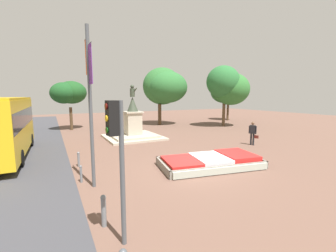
{
  "coord_description": "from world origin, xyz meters",
  "views": [
    {
      "loc": [
        -6.14,
        -9.15,
        3.66
      ],
      "look_at": [
        1.4,
        5.27,
        1.47
      ],
      "focal_mm": 24.0,
      "sensor_mm": 36.0,
      "label": 1
    }
  ],
  "objects_px": {
    "pedestrian_with_handbag": "(253,132)",
    "kerb_bollard_mid_b": "(81,174)",
    "traffic_light_near_crossing": "(117,146)",
    "kerb_bollard_mid_a": "(104,210)",
    "statue_monument": "(133,128)",
    "city_bus": "(1,124)",
    "kerb_bollard_north": "(79,159)",
    "flower_planter": "(212,162)",
    "banner_pole": "(90,100)"
  },
  "relations": [
    {
      "from": "city_bus",
      "to": "kerb_bollard_north",
      "type": "xyz_separation_m",
      "value": [
        3.75,
        -3.82,
        -1.62
      ]
    },
    {
      "from": "kerb_bollard_north",
      "to": "flower_planter",
      "type": "bearing_deg",
      "value": -27.61
    },
    {
      "from": "statue_monument",
      "to": "pedestrian_with_handbag",
      "type": "height_order",
      "value": "statue_monument"
    },
    {
      "from": "kerb_bollard_mid_a",
      "to": "kerb_bollard_north",
      "type": "distance_m",
      "value": 6.13
    },
    {
      "from": "statue_monument",
      "to": "kerb_bollard_mid_b",
      "type": "relative_size",
      "value": 6.17
    },
    {
      "from": "traffic_light_near_crossing",
      "to": "banner_pole",
      "type": "height_order",
      "value": "banner_pole"
    },
    {
      "from": "flower_planter",
      "to": "kerb_bollard_mid_a",
      "type": "distance_m",
      "value": 6.81
    },
    {
      "from": "city_bus",
      "to": "kerb_bollard_mid_a",
      "type": "relative_size",
      "value": 9.72
    },
    {
      "from": "kerb_bollard_mid_b",
      "to": "kerb_bollard_mid_a",
      "type": "bearing_deg",
      "value": -87.39
    },
    {
      "from": "statue_monument",
      "to": "pedestrian_with_handbag",
      "type": "bearing_deg",
      "value": -44.39
    },
    {
      "from": "kerb_bollard_mid_a",
      "to": "kerb_bollard_mid_b",
      "type": "relative_size",
      "value": 1.24
    },
    {
      "from": "flower_planter",
      "to": "city_bus",
      "type": "distance_m",
      "value": 12.3
    },
    {
      "from": "city_bus",
      "to": "kerb_bollard_north",
      "type": "height_order",
      "value": "city_bus"
    },
    {
      "from": "flower_planter",
      "to": "kerb_bollard_mid_a",
      "type": "xyz_separation_m",
      "value": [
        -6.15,
        -2.91,
        0.24
      ]
    },
    {
      "from": "flower_planter",
      "to": "kerb_bollard_mid_b",
      "type": "height_order",
      "value": "kerb_bollard_mid_b"
    },
    {
      "from": "statue_monument",
      "to": "banner_pole",
      "type": "distance_m",
      "value": 10.9
    },
    {
      "from": "banner_pole",
      "to": "pedestrian_with_handbag",
      "type": "height_order",
      "value": "banner_pole"
    },
    {
      "from": "flower_planter",
      "to": "statue_monument",
      "type": "xyz_separation_m",
      "value": [
        -1.04,
        9.52,
        0.63
      ]
    },
    {
      "from": "banner_pole",
      "to": "kerb_bollard_north",
      "type": "distance_m",
      "value": 4.38
    },
    {
      "from": "kerb_bollard_mid_a",
      "to": "banner_pole",
      "type": "bearing_deg",
      "value": 85.6
    },
    {
      "from": "pedestrian_with_handbag",
      "to": "kerb_bollard_mid_a",
      "type": "xyz_separation_m",
      "value": [
        -12.09,
        -5.59,
        -0.51
      ]
    },
    {
      "from": "kerb_bollard_mid_a",
      "to": "flower_planter",
      "type": "bearing_deg",
      "value": 25.29
    },
    {
      "from": "kerb_bollard_mid_a",
      "to": "kerb_bollard_mid_b",
      "type": "xyz_separation_m",
      "value": [
        -0.17,
        3.74,
        -0.1
      ]
    },
    {
      "from": "pedestrian_with_handbag",
      "to": "kerb_bollard_mid_b",
      "type": "bearing_deg",
      "value": -171.44
    },
    {
      "from": "pedestrian_with_handbag",
      "to": "kerb_bollard_mid_a",
      "type": "distance_m",
      "value": 13.33
    },
    {
      "from": "flower_planter",
      "to": "kerb_bollard_mid_a",
      "type": "height_order",
      "value": "kerb_bollard_mid_a"
    },
    {
      "from": "kerb_bollard_north",
      "to": "pedestrian_with_handbag",
      "type": "bearing_deg",
      "value": -2.55
    },
    {
      "from": "statue_monument",
      "to": "kerb_bollard_north",
      "type": "height_order",
      "value": "statue_monument"
    },
    {
      "from": "banner_pole",
      "to": "kerb_bollard_mid_b",
      "type": "height_order",
      "value": "banner_pole"
    },
    {
      "from": "statue_monument",
      "to": "city_bus",
      "type": "xyz_separation_m",
      "value": [
        -8.87,
        -2.47,
        1.15
      ]
    },
    {
      "from": "flower_planter",
      "to": "kerb_bollard_north",
      "type": "relative_size",
      "value": 7.14
    },
    {
      "from": "traffic_light_near_crossing",
      "to": "kerb_bollard_mid_b",
      "type": "xyz_separation_m",
      "value": [
        -0.35,
        4.75,
        -2.1
      ]
    },
    {
      "from": "kerb_bollard_mid_b",
      "to": "banner_pole",
      "type": "bearing_deg",
      "value": -60.4
    },
    {
      "from": "kerb_bollard_mid_b",
      "to": "statue_monument",
      "type": "bearing_deg",
      "value": 58.71
    },
    {
      "from": "traffic_light_near_crossing",
      "to": "kerb_bollard_mid_b",
      "type": "height_order",
      "value": "traffic_light_near_crossing"
    },
    {
      "from": "city_bus",
      "to": "kerb_bollard_north",
      "type": "relative_size",
      "value": 11.64
    },
    {
      "from": "statue_monument",
      "to": "kerb_bollard_mid_b",
      "type": "height_order",
      "value": "statue_monument"
    },
    {
      "from": "traffic_light_near_crossing",
      "to": "flower_planter",
      "type": "bearing_deg",
      "value": 33.21
    },
    {
      "from": "traffic_light_near_crossing",
      "to": "kerb_bollard_mid_a",
      "type": "relative_size",
      "value": 3.81
    },
    {
      "from": "statue_monument",
      "to": "kerb_bollard_mid_b",
      "type": "bearing_deg",
      "value": -121.29
    },
    {
      "from": "flower_planter",
      "to": "traffic_light_near_crossing",
      "type": "distance_m",
      "value": 7.48
    },
    {
      "from": "statue_monument",
      "to": "kerb_bollard_mid_a",
      "type": "xyz_separation_m",
      "value": [
        -5.11,
        -12.43,
        -0.39
      ]
    },
    {
      "from": "flower_planter",
      "to": "kerb_bollard_north",
      "type": "distance_m",
      "value": 6.96
    },
    {
      "from": "statue_monument",
      "to": "kerb_bollard_north",
      "type": "distance_m",
      "value": 8.13
    },
    {
      "from": "pedestrian_with_handbag",
      "to": "banner_pole",
      "type": "bearing_deg",
      "value": -167.83
    },
    {
      "from": "banner_pole",
      "to": "flower_planter",
      "type": "bearing_deg",
      "value": -1.23
    },
    {
      "from": "flower_planter",
      "to": "pedestrian_with_handbag",
      "type": "relative_size",
      "value": 3.17
    },
    {
      "from": "pedestrian_with_handbag",
      "to": "kerb_bollard_north",
      "type": "distance_m",
      "value": 12.13
    },
    {
      "from": "traffic_light_near_crossing",
      "to": "kerb_bollard_north",
      "type": "bearing_deg",
      "value": 91.54
    },
    {
      "from": "flower_planter",
      "to": "banner_pole",
      "type": "relative_size",
      "value": 0.89
    }
  ]
}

